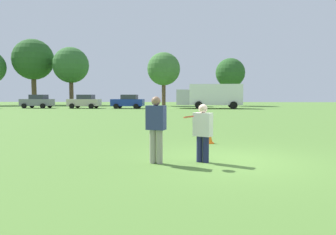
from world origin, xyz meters
TOP-DOWN VIEW (x-y plane):
  - ground_plane at (0.00, 0.00)m, footprint 143.81×143.81m
  - player_thrower at (-2.04, -0.43)m, footprint 0.54×0.40m
  - player_defender at (-0.82, -0.24)m, footprint 0.54×0.46m
  - frisbee at (-1.21, -0.64)m, footprint 0.28×0.27m
  - traffic_cone at (-0.36, 3.09)m, footprint 0.32×0.32m
  - parked_car_mid_left at (-20.87, 33.85)m, footprint 4.30×2.42m
  - parked_car_center at (-14.26, 33.35)m, footprint 4.30×2.42m
  - parked_car_mid_right at (-8.40, 33.09)m, footprint 4.30×2.42m
  - box_truck at (2.47, 33.75)m, footprint 8.63×3.35m
  - tree_center_elm at (-27.83, 47.82)m, footprint 7.19×7.19m
  - tree_east_birch at (-20.68, 46.77)m, footprint 6.20×6.20m
  - tree_east_oak at (-4.27, 43.23)m, footprint 5.31×5.31m
  - tree_far_east_pine at (6.55, 44.26)m, footprint 4.78×4.78m

SIDE VIEW (x-z plane):
  - ground_plane at x=0.00m, z-range 0.00..0.00m
  - traffic_cone at x=-0.36m, z-range -0.01..0.47m
  - player_defender at x=-0.82m, z-range 0.09..1.63m
  - parked_car_mid_left at x=-20.87m, z-range 0.01..1.83m
  - parked_car_center at x=-14.26m, z-range 0.01..1.83m
  - parked_car_mid_right at x=-8.40m, z-range 0.01..1.83m
  - player_thrower at x=-2.04m, z-range 0.11..1.85m
  - frisbee at x=-1.21m, z-range 1.18..1.28m
  - box_truck at x=2.47m, z-range 0.16..3.34m
  - tree_far_east_pine at x=6.55m, z-range 1.46..9.22m
  - tree_east_oak at x=-4.27m, z-range 1.62..10.26m
  - tree_east_birch at x=-20.68m, z-range 1.89..11.97m
  - tree_center_elm at x=-27.83m, z-range 2.19..13.88m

